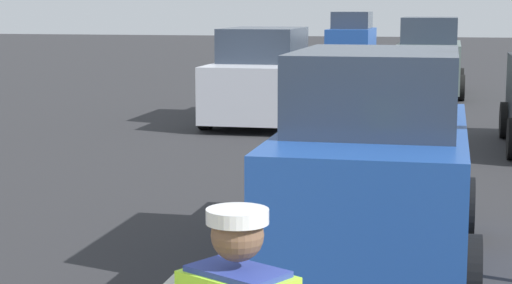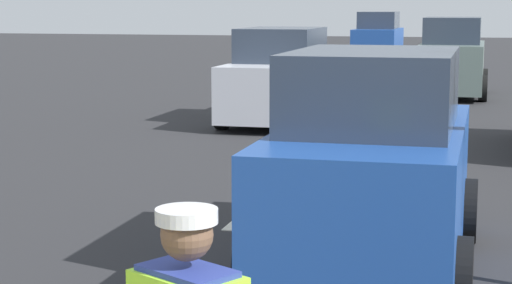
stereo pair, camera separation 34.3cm
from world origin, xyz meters
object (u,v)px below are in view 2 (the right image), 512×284
Objects in this scene: car_oncoming_third at (378,40)px; car_outgoing_far at (452,60)px; car_outgoing_ahead at (373,170)px; car_oncoming_second at (281,79)px.

car_outgoing_far is at bearing -74.58° from car_oncoming_third.
car_outgoing_ahead is 0.98× the size of car_oncoming_third.
car_oncoming_second is at bearing -89.29° from car_oncoming_third.
car_oncoming_third is at bearing 90.71° from car_oncoming_second.
car_outgoing_ahead is at bearing -83.32° from car_oncoming_third.
car_outgoing_ahead reaches higher than car_oncoming_second.
car_outgoing_far is at bearing 89.82° from car_outgoing_ahead.
car_outgoing_ahead is (3.23, -10.28, 0.03)m from car_oncoming_second.
car_oncoming_third is (-0.24, 19.39, 0.08)m from car_oncoming_second.
car_oncoming_second is at bearing 107.45° from car_outgoing_ahead.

